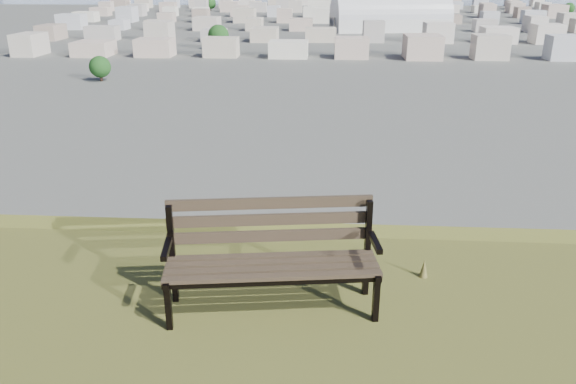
{
  "coord_description": "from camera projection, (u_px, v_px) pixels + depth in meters",
  "views": [
    {
      "loc": [
        1.43,
        -1.5,
        27.66
      ],
      "look_at": [
        1.04,
        4.54,
        25.3
      ],
      "focal_mm": 35.0,
      "sensor_mm": 36.0,
      "label": 1
    }
  ],
  "objects": [
    {
      "name": "arena",
      "position": [
        390.0,
        19.0,
        288.04
      ],
      "size": [
        61.95,
        35.16,
        24.64
      ],
      "rotation": [
        0.0,
        0.0,
        0.19
      ],
      "color": "silver",
      "rests_on": "ground"
    },
    {
      "name": "city_trees",
      "position": [
        275.0,
        18.0,
        307.93
      ],
      "size": [
        406.52,
        387.2,
        9.98
      ],
      "color": "black",
      "rests_on": "ground"
    },
    {
      "name": "park_bench",
      "position": [
        271.0,
        251.0,
        4.65
      ],
      "size": [
        1.8,
        0.79,
        0.91
      ],
      "rotation": [
        0.0,
        0.0,
        0.13
      ],
      "color": "#443527",
      "rests_on": "hilltop_mesa"
    },
    {
      "name": "city_blocks",
      "position": [
        324.0,
        12.0,
        376.95
      ],
      "size": [
        395.0,
        361.0,
        7.0
      ],
      "color": "silver",
      "rests_on": "ground"
    }
  ]
}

